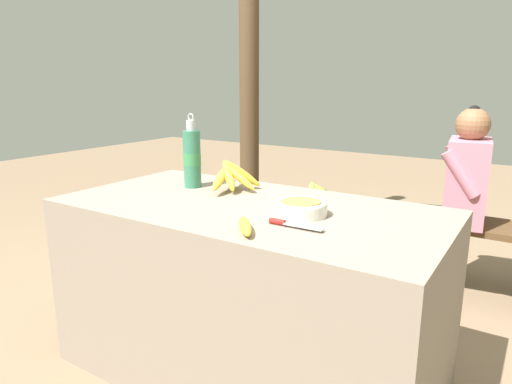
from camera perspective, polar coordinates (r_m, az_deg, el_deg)
ground_plane at (r=2.04m, az=-0.92°, el=-21.32°), size 12.00×12.00×0.00m
market_counter at (r=1.86m, az=-0.96°, el=-12.26°), size 1.47×0.75×0.71m
banana_bunch_ripe at (r=1.95m, az=-3.03°, el=2.10°), size 0.19×0.32×0.14m
serving_bowl at (r=1.60m, az=5.69°, el=-1.87°), size 0.18×0.18×0.05m
water_bottle at (r=2.02m, az=-7.99°, el=4.28°), size 0.08×0.08×0.32m
loose_banana_front at (r=1.42m, az=-1.37°, el=-4.30°), size 0.14×0.15×0.04m
knife at (r=1.47m, az=3.99°, el=-3.95°), size 0.19×0.03×0.02m
wooden_bench at (r=2.86m, az=16.16°, el=-3.30°), size 1.86×0.32×0.42m
seated_vendor at (r=2.69m, az=23.68°, el=0.36°), size 0.43×0.41×1.05m
banana_bunch_green at (r=2.98m, az=7.54°, el=0.25°), size 0.16×0.25×0.12m
support_post_near at (r=3.35m, az=-0.86°, el=17.30°), size 0.14×0.14×2.77m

